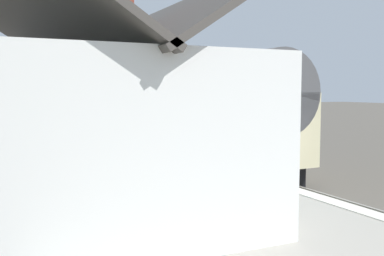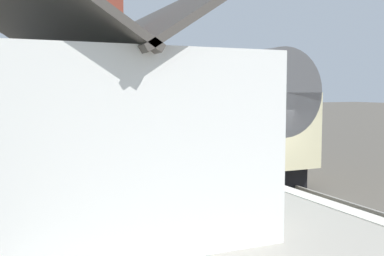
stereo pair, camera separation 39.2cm
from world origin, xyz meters
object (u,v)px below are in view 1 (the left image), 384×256
at_px(train, 208,112).
at_px(planter_bench_left, 51,135).
at_px(planter_bench_right, 84,150).
at_px(bench_platform_end, 110,138).
at_px(lamp_post_platform, 109,84).
at_px(station_sign_board, 126,114).
at_px(station_building, 98,126).

height_order(train, planter_bench_left, train).
bearing_deg(planter_bench_left, train, -117.52).
bearing_deg(planter_bench_right, planter_bench_left, 1.45).
bearing_deg(bench_platform_end, lamp_post_platform, -15.06).
height_order(planter_bench_right, station_sign_board, station_sign_board).
bearing_deg(train, planter_bench_right, 115.68).
distance_m(train, station_building, 9.35).
height_order(bench_platform_end, planter_bench_left, bench_platform_end).
distance_m(bench_platform_end, planter_bench_left, 3.57).
bearing_deg(lamp_post_platform, train, -147.50).
bearing_deg(planter_bench_left, planter_bench_right, -178.55).
relative_size(bench_platform_end, lamp_post_platform, 0.42).
bearing_deg(bench_platform_end, planter_bench_right, 148.08).
relative_size(bench_platform_end, planter_bench_right, 1.71).
relative_size(station_building, station_sign_board, 4.73).
bearing_deg(station_building, station_sign_board, -20.68).
relative_size(station_building, bench_platform_end, 5.30).
bearing_deg(planter_bench_right, bench_platform_end, -31.92).
bearing_deg(train, lamp_post_platform, 32.50).
height_order(train, station_sign_board, train).
distance_m(station_building, lamp_post_platform, 11.91).
height_order(bench_platform_end, lamp_post_platform, lamp_post_platform).
relative_size(lamp_post_platform, station_sign_board, 2.14).
height_order(train, station_building, station_building).
height_order(train, bench_platform_end, train).
relative_size(station_building, planter_bench_right, 9.04).
bearing_deg(planter_bench_right, station_sign_board, -32.88).
height_order(train, planter_bench_right, train).
height_order(planter_bench_left, lamp_post_platform, lamp_post_platform).
xyz_separation_m(station_building, bench_platform_end, (6.76, -2.08, -0.97)).
bearing_deg(lamp_post_platform, planter_bench_right, 159.01).
bearing_deg(bench_platform_end, planter_bench_left, 25.31).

